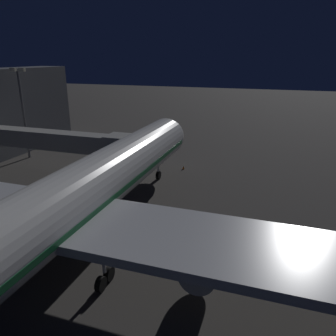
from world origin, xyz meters
TOP-DOWN VIEW (x-y plane):
  - ground_plane at (0.00, 0.00)m, footprint 320.00×320.00m
  - airliner_at_gate at (-0.00, 8.63)m, footprint 58.83×57.21m
  - jet_bridge at (12.90, -9.61)m, footprint 24.29×3.40m
  - apron_floodlight_mast at (25.50, -16.51)m, footprint 2.90×0.50m
  - traffic_cone_nose_port at (-2.20, -19.09)m, footprint 0.36×0.36m
  - traffic_cone_nose_starboard at (2.20, -19.09)m, footprint 0.36×0.36m

SIDE VIEW (x-z plane):
  - ground_plane at x=0.00m, z-range 0.00..0.00m
  - traffic_cone_nose_port at x=-2.20m, z-range 0.00..0.55m
  - traffic_cone_nose_starboard at x=2.20m, z-range 0.00..0.55m
  - airliner_at_gate at x=0.00m, z-range -4.50..15.51m
  - jet_bridge at x=12.90m, z-range 2.04..9.19m
  - apron_floodlight_mast at x=25.50m, z-range 1.39..16.66m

